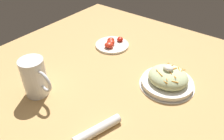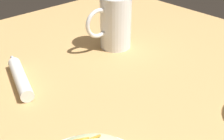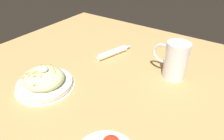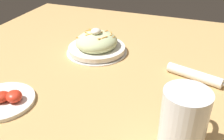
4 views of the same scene
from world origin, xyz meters
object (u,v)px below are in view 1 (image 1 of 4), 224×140
at_px(tomato_plate, 112,44).
at_px(beer_mug, 35,80).
at_px(napkin_roll, 97,130).
at_px(salad_plate, 168,79).

bearing_deg(tomato_plate, beer_mug, -90.81).
height_order(napkin_roll, tomato_plate, tomato_plate).
bearing_deg(beer_mug, salad_plate, 42.77).
distance_m(salad_plate, beer_mug, 0.55).
bearing_deg(salad_plate, tomato_plate, 162.88).
relative_size(salad_plate, beer_mug, 1.46).
xyz_separation_m(beer_mug, tomato_plate, (0.01, 0.50, -0.06)).
height_order(beer_mug, napkin_roll, beer_mug).
xyz_separation_m(salad_plate, napkin_roll, (-0.07, -0.38, -0.02)).
bearing_deg(beer_mug, napkin_roll, -1.06).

